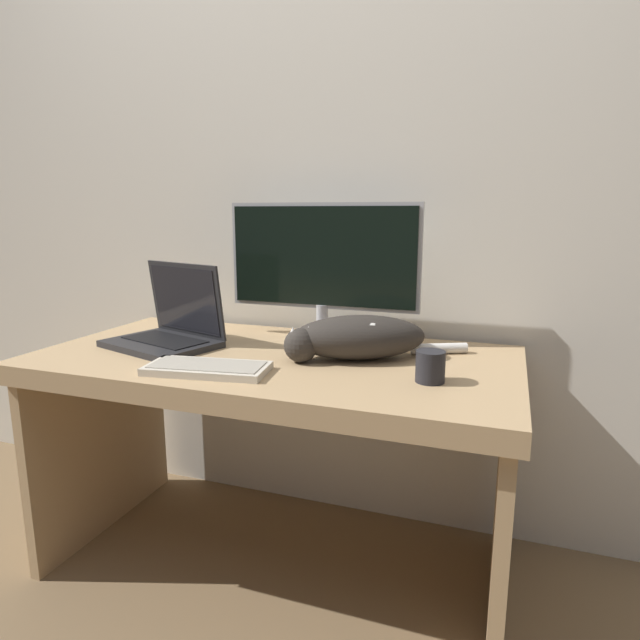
{
  "coord_description": "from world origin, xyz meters",
  "views": [
    {
      "loc": [
        0.65,
        -1.06,
        1.12
      ],
      "look_at": [
        0.16,
        0.33,
        0.83
      ],
      "focal_mm": 30.0,
      "sensor_mm": 36.0,
      "label": 1
    }
  ],
  "objects_px": {
    "cat": "(356,337)",
    "monitor": "(322,265)",
    "external_keyboard": "(207,368)",
    "laptop": "(169,329)",
    "coffee_mug": "(430,366)"
  },
  "relations": [
    {
      "from": "cat",
      "to": "monitor",
      "type": "bearing_deg",
      "value": 105.37
    },
    {
      "from": "laptop",
      "to": "cat",
      "type": "bearing_deg",
      "value": 21.42
    },
    {
      "from": "laptop",
      "to": "external_keyboard",
      "type": "xyz_separation_m",
      "value": [
        0.27,
        -0.22,
        -0.04
      ]
    },
    {
      "from": "cat",
      "to": "coffee_mug",
      "type": "relative_size",
      "value": 6.36
    },
    {
      "from": "laptop",
      "to": "coffee_mug",
      "type": "bearing_deg",
      "value": 10.4
    },
    {
      "from": "monitor",
      "to": "external_keyboard",
      "type": "height_order",
      "value": "monitor"
    },
    {
      "from": "external_keyboard",
      "to": "coffee_mug",
      "type": "height_order",
      "value": "coffee_mug"
    },
    {
      "from": "external_keyboard",
      "to": "coffee_mug",
      "type": "xyz_separation_m",
      "value": [
        0.57,
        0.12,
        0.03
      ]
    },
    {
      "from": "external_keyboard",
      "to": "cat",
      "type": "height_order",
      "value": "cat"
    },
    {
      "from": "monitor",
      "to": "coffee_mug",
      "type": "xyz_separation_m",
      "value": [
        0.41,
        -0.36,
        -0.21
      ]
    },
    {
      "from": "monitor",
      "to": "laptop",
      "type": "relative_size",
      "value": 1.66
    },
    {
      "from": "external_keyboard",
      "to": "cat",
      "type": "distance_m",
      "value": 0.43
    },
    {
      "from": "cat",
      "to": "coffee_mug",
      "type": "xyz_separation_m",
      "value": [
        0.24,
        -0.15,
        -0.03
      ]
    },
    {
      "from": "external_keyboard",
      "to": "coffee_mug",
      "type": "relative_size",
      "value": 4.27
    },
    {
      "from": "monitor",
      "to": "coffee_mug",
      "type": "distance_m",
      "value": 0.58
    }
  ]
}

